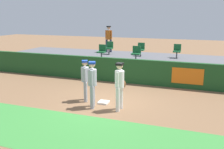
{
  "coord_description": "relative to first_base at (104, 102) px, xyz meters",
  "views": [
    {
      "loc": [
        3.72,
        -9.17,
        3.55
      ],
      "look_at": [
        0.0,
        0.97,
        1.0
      ],
      "focal_mm": 40.42,
      "sensor_mm": 36.0,
      "label": 1
    }
  ],
  "objects": [
    {
      "name": "first_base",
      "position": [
        0.0,
        0.0,
        0.0
      ],
      "size": [
        0.4,
        0.4,
        0.08
      ],
      "primitive_type": "cube",
      "color": "white",
      "rests_on": "ground_plane"
    },
    {
      "name": "seat_front_left",
      "position": [
        -2.08,
        4.89,
        1.41
      ],
      "size": [
        0.46,
        0.44,
        0.84
      ],
      "color": "#4C4C51",
      "rests_on": "bleacher_platform"
    },
    {
      "name": "seat_back_center",
      "position": [
        -0.11,
        6.69,
        1.41
      ],
      "size": [
        0.45,
        0.44,
        0.84
      ],
      "color": "#4C4C51",
      "rests_on": "bleacher_platform"
    },
    {
      "name": "player_fielder_home",
      "position": [
        0.85,
        -0.48,
        1.02
      ],
      "size": [
        0.37,
        0.57,
        1.84
      ],
      "rotation": [
        0.0,
        0.0,
        -1.63
      ],
      "color": "white",
      "rests_on": "ground_plane"
    },
    {
      "name": "player_runner_visitor",
      "position": [
        -0.85,
        0.05,
        0.97
      ],
      "size": [
        0.44,
        0.44,
        1.74
      ],
      "rotation": [
        0.0,
        0.0,
        -1.09
      ],
      "color": "#9EA3AD",
      "rests_on": "ground_plane"
    },
    {
      "name": "grass_foreground_strip",
      "position": [
        -0.0,
        -2.84,
        -0.04
      ],
      "size": [
        18.0,
        2.8,
        0.01
      ],
      "primitive_type": "cube",
      "color": "#388438",
      "rests_on": "ground_plane"
    },
    {
      "name": "seat_back_left",
      "position": [
        -2.28,
        6.69,
        1.41
      ],
      "size": [
        0.46,
        0.44,
        0.84
      ],
      "color": "#4C4C51",
      "rests_on": "bleacher_platform"
    },
    {
      "name": "seat_back_right",
      "position": [
        2.18,
        6.69,
        1.41
      ],
      "size": [
        0.44,
        0.44,
        0.84
      ],
      "color": "#4C4C51",
      "rests_on": "bleacher_platform"
    },
    {
      "name": "field_wall",
      "position": [
        0.01,
        3.45,
        0.61
      ],
      "size": [
        18.0,
        0.26,
        1.31
      ],
      "color": "#19471E",
      "rests_on": "ground_plane"
    },
    {
      "name": "ground_plane",
      "position": [
        -0.0,
        0.03,
        -0.04
      ],
      "size": [
        60.0,
        60.0,
        0.0
      ],
      "primitive_type": "plane",
      "color": "brown"
    },
    {
      "name": "bleacher_platform",
      "position": [
        -0.0,
        6.02,
        0.45
      ],
      "size": [
        18.0,
        4.8,
        0.98
      ],
      "primitive_type": "cube",
      "color": "#59595E",
      "rests_on": "ground_plane"
    },
    {
      "name": "spectator_hooded",
      "position": [
        -2.67,
        7.6,
        2.0
      ],
      "size": [
        0.51,
        0.38,
        1.83
      ],
      "rotation": [
        0.0,
        0.0,
        3.05
      ],
      "color": "#33384C",
      "rests_on": "bleacher_platform"
    },
    {
      "name": "seat_front_center",
      "position": [
        0.06,
        4.89,
        1.41
      ],
      "size": [
        0.48,
        0.44,
        0.84
      ],
      "color": "#4C4C51",
      "rests_on": "bleacher_platform"
    },
    {
      "name": "player_coach_visitor",
      "position": [
        -0.24,
        -0.57,
        1.02
      ],
      "size": [
        0.44,
        0.49,
        1.83
      ],
      "rotation": [
        0.0,
        0.0,
        -1.27
      ],
      "color": "#9EA3AD",
      "rests_on": "ground_plane"
    }
  ]
}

